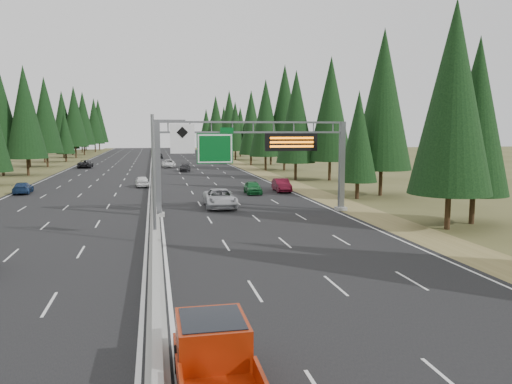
% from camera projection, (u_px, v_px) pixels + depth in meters
% --- Properties ---
extents(road, '(32.00, 260.00, 0.08)m').
position_uv_depth(road, '(154.00, 173.00, 84.76)').
color(road, black).
rests_on(road, ground).
extents(shoulder_right, '(3.60, 260.00, 0.06)m').
position_uv_depth(shoulder_right, '(256.00, 171.00, 88.31)').
color(shoulder_right, olive).
rests_on(shoulder_right, ground).
extents(shoulder_left, '(3.60, 260.00, 0.06)m').
position_uv_depth(shoulder_left, '(43.00, 175.00, 81.21)').
color(shoulder_left, '#42421F').
rests_on(shoulder_left, ground).
extents(median_barrier, '(0.70, 260.00, 0.85)m').
position_uv_depth(median_barrier, '(154.00, 171.00, 84.71)').
color(median_barrier, gray).
rests_on(median_barrier, road).
extents(sign_gantry, '(16.75, 0.98, 7.80)m').
position_uv_depth(sign_gantry, '(261.00, 152.00, 42.03)').
color(sign_gantry, slate).
rests_on(sign_gantry, road).
extents(hov_sign_pole, '(2.80, 0.50, 8.00)m').
position_uv_depth(hov_sign_pole, '(163.00, 169.00, 30.79)').
color(hov_sign_pole, slate).
rests_on(hov_sign_pole, road).
extents(tree_row_right, '(11.78, 239.74, 18.93)m').
position_uv_depth(tree_row_right, '(301.00, 116.00, 75.98)').
color(tree_row_right, black).
rests_on(tree_row_right, ground).
extents(tree_row_left, '(11.32, 237.34, 18.97)m').
position_uv_depth(tree_row_left, '(25.00, 117.00, 86.35)').
color(tree_row_left, black).
rests_on(tree_row_left, ground).
extents(silver_minivan, '(2.88, 6.08, 1.68)m').
position_uv_depth(silver_minivan, '(220.00, 198.00, 45.89)').
color(silver_minivan, silver).
rests_on(silver_minivan, road).
extents(red_pickup, '(2.02, 5.66, 1.84)m').
position_uv_depth(red_pickup, '(214.00, 353.00, 13.42)').
color(red_pickup, black).
rests_on(red_pickup, road).
extents(car_ahead_green, '(1.85, 4.26, 1.43)m').
position_uv_depth(car_ahead_green, '(253.00, 187.00, 55.79)').
color(car_ahead_green, '#16612B').
rests_on(car_ahead_green, road).
extents(car_ahead_dkred, '(1.82, 4.64, 1.51)m').
position_uv_depth(car_ahead_dkred, '(282.00, 185.00, 57.80)').
color(car_ahead_dkred, maroon).
rests_on(car_ahead_dkred, road).
extents(car_ahead_dkgrey, '(2.20, 4.54, 1.27)m').
position_uv_depth(car_ahead_dkgrey, '(185.00, 168.00, 86.83)').
color(car_ahead_dkgrey, black).
rests_on(car_ahead_dkgrey, road).
extents(car_ahead_white, '(2.58, 5.39, 1.48)m').
position_uv_depth(car_ahead_white, '(169.00, 164.00, 96.56)').
color(car_ahead_white, white).
rests_on(car_ahead_white, road).
extents(car_ahead_far, '(1.78, 4.28, 1.45)m').
position_uv_depth(car_ahead_far, '(160.00, 156.00, 128.50)').
color(car_ahead_far, black).
rests_on(car_ahead_far, road).
extents(car_onc_blue, '(2.09, 4.49, 1.27)m').
position_uv_depth(car_onc_blue, '(23.00, 188.00, 56.09)').
color(car_onc_blue, navy).
rests_on(car_onc_blue, road).
extents(car_onc_white, '(1.91, 4.16, 1.38)m').
position_uv_depth(car_onc_white, '(142.00, 181.00, 62.85)').
color(car_onc_white, white).
rests_on(car_onc_white, road).
extents(car_onc_far, '(2.58, 5.47, 1.51)m').
position_uv_depth(car_onc_far, '(85.00, 164.00, 95.54)').
color(car_onc_far, black).
rests_on(car_onc_far, road).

